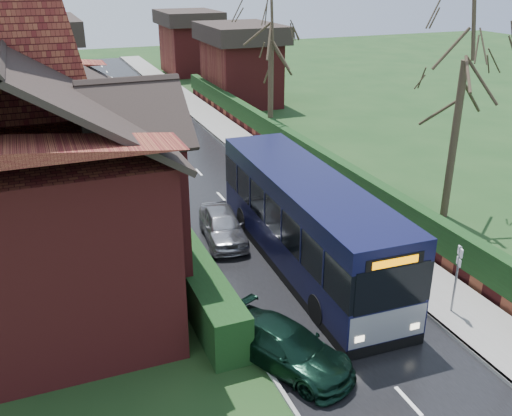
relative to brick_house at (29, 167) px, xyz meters
name	(u,v)px	position (x,y,z in m)	size (l,w,h in m)	color
ground	(309,293)	(8.73, -4.78, -4.38)	(140.00, 140.00, 0.00)	#25411C
road	(221,197)	(8.73, 5.22, -4.37)	(6.00, 100.00, 0.02)	black
pavement	(296,185)	(12.98, 5.22, -4.31)	(2.50, 100.00, 0.14)	slate
kerb_right	(276,188)	(11.78, 5.22, -4.31)	(0.12, 100.00, 0.14)	gray
kerb_left	(162,204)	(5.68, 5.22, -4.33)	(0.12, 100.00, 0.10)	gray
front_hedge	(169,234)	(4.83, 0.22, -3.58)	(1.20, 16.00, 1.60)	black
picket_fence	(187,239)	(5.58, 0.22, -3.93)	(0.10, 16.00, 0.90)	tan
right_wall_hedge	(323,164)	(14.53, 5.22, -3.36)	(0.60, 50.00, 1.80)	maroon
brick_house	(29,167)	(0.00, 0.00, 0.00)	(9.30, 14.60, 10.30)	maroon
bus	(306,223)	(9.53, -2.81, -2.57)	(3.14, 12.09, 3.65)	black
car_silver	(222,225)	(7.23, 0.49, -3.69)	(1.63, 4.05, 1.38)	#A7A6AA
car_green	(287,347)	(6.33, -8.13, -3.75)	(1.76, 4.32, 1.25)	black
car_distant	(131,93)	(8.57, 29.47, -3.70)	(1.44, 4.12, 1.36)	black
bus_stop_sign	(457,270)	(12.59, -7.78, -2.69)	(0.20, 0.38, 2.56)	slate
tree_right_near	(467,48)	(17.73, -0.95, 3.31)	(4.77, 4.77, 10.29)	#362B20
tree_right_far	(271,33)	(14.73, 12.92, 2.72)	(4.92, 4.92, 9.50)	#362C20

